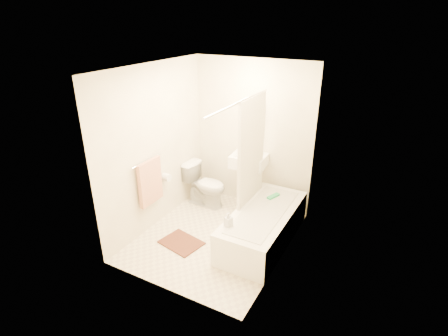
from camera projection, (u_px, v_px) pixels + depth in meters
The scene contains 17 objects.
floor at pixel (216, 237), 5.10m from camera, with size 2.40×2.40×0.00m, color beige.
ceiling at pixel (214, 67), 4.13m from camera, with size 2.40×2.40×0.00m, color white.
wall_back at pixel (252, 135), 5.58m from camera, with size 2.00×0.02×2.40m, color beige.
wall_left at pixel (155, 148), 5.05m from camera, with size 0.02×2.40×2.40m, color beige.
wall_right at pixel (287, 176), 4.18m from camera, with size 0.02×2.40×2.40m, color beige.
mirror at pixel (252, 118), 5.44m from camera, with size 0.40×0.03×0.55m, color white.
curtain_rod at pixel (240, 102), 4.24m from camera, with size 0.03×0.03×1.70m, color silver.
shower_curtain at pixel (251, 151), 4.88m from camera, with size 0.04×0.80×1.55m, color silver.
towel_bar at pixel (147, 161), 4.87m from camera, with size 0.02×0.02×0.60m, color silver.
towel at pixel (150, 182), 4.99m from camera, with size 0.06×0.45×0.66m, color #CC7266.
toilet_paper at pixel (166, 177), 5.32m from camera, with size 0.12×0.12×0.11m, color white.
toilet at pixel (206, 185), 5.85m from camera, with size 0.40×0.72×0.71m, color white.
sink at pixel (248, 180), 5.64m from camera, with size 0.54×0.43×1.05m, color white, non-canonical shape.
bathtub at pixel (263, 226), 4.93m from camera, with size 0.74×1.69×0.47m, color white, non-canonical shape.
bath_mat at pixel (181, 243), 4.95m from camera, with size 0.56×0.42×0.02m, color #4D2E20.
soap_bottle at pixel (228, 220), 4.46m from camera, with size 0.09×0.09×0.19m, color white.
scrub_brush at pixel (273, 197), 5.19m from camera, with size 0.07×0.22×0.04m, color #2DB566.
Camera 1 is at (2.13, -3.69, 2.98)m, focal length 28.00 mm.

